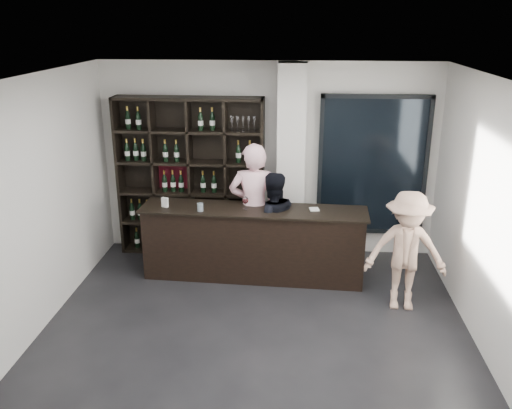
# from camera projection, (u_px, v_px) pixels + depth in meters

# --- Properties ---
(floor) EXTENTS (5.00, 5.50, 0.01)m
(floor) POSITION_uv_depth(u_px,v_px,m) (253.00, 348.00, 6.03)
(floor) COLOR black
(floor) RESTS_ON ground
(wine_shelf) EXTENTS (2.20, 0.35, 2.40)m
(wine_shelf) POSITION_uv_depth(u_px,v_px,m) (191.00, 177.00, 8.13)
(wine_shelf) COLOR black
(wine_shelf) RESTS_ON floor
(structural_column) EXTENTS (0.40, 0.40, 2.90)m
(structural_column) POSITION_uv_depth(u_px,v_px,m) (291.00, 165.00, 7.85)
(structural_column) COLOR silver
(structural_column) RESTS_ON floor
(glass_panel) EXTENTS (1.60, 0.08, 2.10)m
(glass_panel) POSITION_uv_depth(u_px,v_px,m) (373.00, 166.00, 7.98)
(glass_panel) COLOR black
(glass_panel) RESTS_ON floor
(tasting_counter) EXTENTS (3.09, 0.64, 1.02)m
(tasting_counter) POSITION_uv_depth(u_px,v_px,m) (253.00, 243.00, 7.52)
(tasting_counter) COLOR black
(tasting_counter) RESTS_ON floor
(taster_pink) EXTENTS (0.69, 0.46, 1.88)m
(taster_pink) POSITION_uv_depth(u_px,v_px,m) (254.00, 209.00, 7.56)
(taster_pink) COLOR #FFC1CC
(taster_pink) RESTS_ON floor
(taster_black) EXTENTS (0.86, 0.76, 1.51)m
(taster_black) POSITION_uv_depth(u_px,v_px,m) (272.00, 225.00, 7.51)
(taster_black) COLOR black
(taster_black) RESTS_ON floor
(customer) EXTENTS (1.03, 0.63, 1.53)m
(customer) POSITION_uv_depth(u_px,v_px,m) (406.00, 251.00, 6.63)
(customer) COLOR tan
(customer) RESTS_ON floor
(wine_glass) EXTENTS (0.09, 0.09, 0.20)m
(wine_glass) POSITION_uv_depth(u_px,v_px,m) (245.00, 202.00, 7.30)
(wine_glass) COLOR white
(wine_glass) RESTS_ON tasting_counter
(spit_cup) EXTENTS (0.09, 0.09, 0.11)m
(spit_cup) POSITION_uv_depth(u_px,v_px,m) (200.00, 207.00, 7.25)
(spit_cup) COLOR silver
(spit_cup) RESTS_ON tasting_counter
(napkin_stack) EXTENTS (0.14, 0.14, 0.02)m
(napkin_stack) POSITION_uv_depth(u_px,v_px,m) (314.00, 209.00, 7.31)
(napkin_stack) COLOR white
(napkin_stack) RESTS_ON tasting_counter
(card_stand) EXTENTS (0.10, 0.07, 0.13)m
(card_stand) POSITION_uv_depth(u_px,v_px,m) (165.00, 202.00, 7.40)
(card_stand) COLOR white
(card_stand) RESTS_ON tasting_counter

